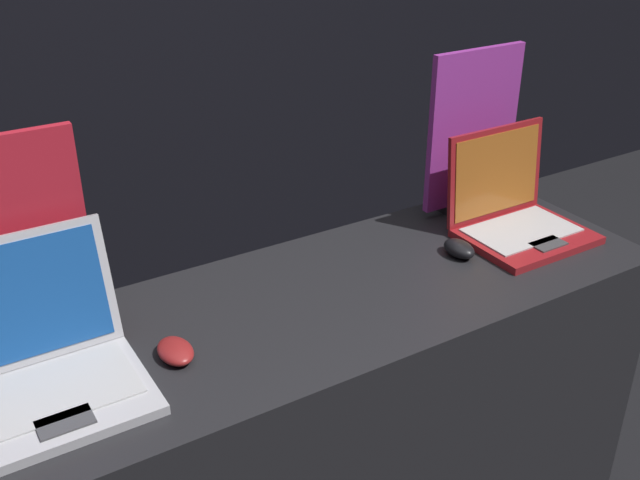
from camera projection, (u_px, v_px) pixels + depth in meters
name	position (u px, v px, depth m)	size (l,w,h in m)	color
display_counter	(325.00, 448.00, 1.93)	(1.66, 0.57, 0.92)	black
laptop_front	(42.00, 361.00, 1.40)	(0.35, 0.33, 0.27)	#B7B7BC
mouse_front	(175.00, 351.00, 1.51)	(0.07, 0.10, 0.03)	maroon
promo_stand_front	(6.00, 250.00, 1.47)	(0.33, 0.07, 0.45)	black
laptop_back	(514.00, 211.00, 1.98)	(0.32, 0.28, 0.27)	maroon
mouse_back	(459.00, 249.00, 1.89)	(0.06, 0.09, 0.04)	black
promo_stand_back	(472.00, 135.00, 2.05)	(0.30, 0.07, 0.46)	black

